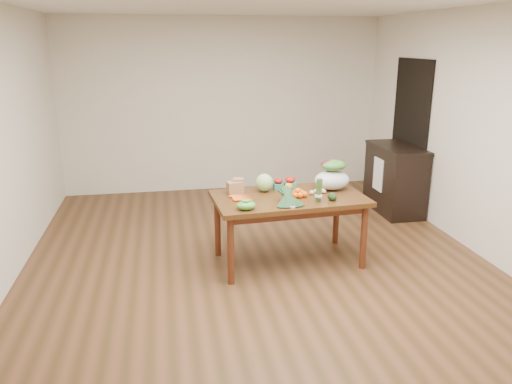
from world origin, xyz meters
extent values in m
plane|color=brown|center=(0.00, 0.00, 0.00)|extent=(6.00, 6.00, 0.00)
cube|color=beige|center=(0.00, 3.00, 1.35)|extent=(5.00, 0.02, 2.70)
cube|color=beige|center=(0.00, -3.00, 1.35)|extent=(5.00, 0.02, 2.70)
cube|color=beige|center=(2.50, 0.00, 1.35)|extent=(0.02, 6.00, 2.70)
cube|color=#492C11|center=(0.33, 0.01, 0.38)|extent=(1.64, 0.99, 0.75)
cube|color=black|center=(2.48, 1.60, 1.05)|extent=(0.02, 1.00, 2.10)
cube|color=black|center=(2.22, 1.40, 0.47)|extent=(0.52, 1.02, 0.94)
cube|color=white|center=(1.96, 1.40, 0.55)|extent=(0.02, 0.28, 0.45)
sphere|color=#99CD76|center=(0.11, 0.24, 0.85)|extent=(0.19, 0.19, 0.19)
sphere|color=#FF5B0F|center=(0.31, 0.10, 0.79)|extent=(0.08, 0.08, 0.08)
sphere|color=orange|center=(0.37, 0.20, 0.80)|extent=(0.09, 0.09, 0.09)
sphere|color=#E6580E|center=(0.44, 0.05, 0.79)|extent=(0.07, 0.07, 0.07)
ellipsoid|color=green|center=(-0.19, -0.34, 0.79)|extent=(0.19, 0.15, 0.09)
ellipsoid|color=tan|center=(0.58, 0.02, 0.77)|extent=(0.06, 0.05, 0.05)
ellipsoid|color=tan|center=(0.68, 0.02, 0.77)|extent=(0.05, 0.05, 0.05)
ellipsoid|color=tan|center=(0.72, 0.07, 0.77)|extent=(0.05, 0.05, 0.04)
ellipsoid|color=tan|center=(0.64, 0.08, 0.77)|extent=(0.05, 0.04, 0.04)
ellipsoid|color=tan|center=(0.73, 0.04, 0.77)|extent=(0.05, 0.04, 0.04)
ellipsoid|color=black|center=(0.73, -0.21, 0.79)|extent=(0.11, 0.13, 0.08)
ellipsoid|color=black|center=(0.76, -0.15, 0.78)|extent=(0.09, 0.11, 0.06)
camera|label=1|loc=(-0.94, -4.87, 2.32)|focal=35.00mm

